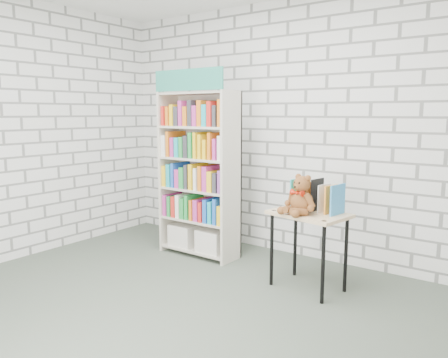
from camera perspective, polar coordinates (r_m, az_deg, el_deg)
The scene contains 6 objects.
ground at distance 3.65m, azimuth -8.07°, elevation -17.19°, with size 4.50×4.50×0.00m, color #444D41.
room_shell at distance 3.30m, azimuth -8.74°, elevation 11.97°, with size 4.52×4.02×2.81m.
bookshelf at distance 4.83m, azimuth -3.28°, elevation 0.80°, with size 0.91×0.35×2.04m.
display_table at distance 3.99m, azimuth 11.02°, elevation -5.69°, with size 0.73×0.57×0.71m.
table_books at distance 4.03m, azimuth 12.00°, elevation -2.15°, with size 0.49×0.28×0.27m.
teddy_bear at distance 3.88m, azimuth 9.91°, elevation -2.47°, with size 0.32×0.31×0.35m.
Camera 1 is at (2.31, -2.34, 1.59)m, focal length 35.00 mm.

